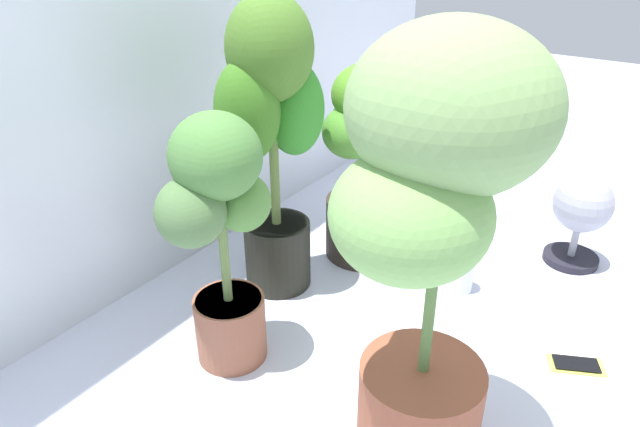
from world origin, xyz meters
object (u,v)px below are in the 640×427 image
potted_plant_front_left (433,215)px  potted_plant_back_right (364,164)px  floor_fan (582,210)px  nutrient_bottle (463,266)px  potted_plant_back_center (272,124)px  cell_phone (576,364)px  potted_plant_back_left (219,225)px

potted_plant_front_left → potted_plant_back_right: potted_plant_front_left is taller
potted_plant_back_right → floor_fan: size_ratio=2.10×
nutrient_bottle → potted_plant_back_center: bearing=120.2°
cell_phone → floor_fan: (0.53, 0.14, 0.19)m
potted_plant_back_center → potted_plant_back_left: bearing=-162.6°
potted_plant_back_left → cell_phone: size_ratio=4.24×
potted_plant_back_left → cell_phone: potted_plant_back_left is taller
potted_plant_back_center → potted_plant_back_left: size_ratio=1.31×
potted_plant_back_left → potted_plant_back_center: bearing=17.4°
nutrient_bottle → cell_phone: bearing=-112.2°
potted_plant_front_left → potted_plant_back_right: 0.86m
potted_plant_back_left → potted_plant_back_right: 0.65m
potted_plant_back_left → potted_plant_back_right: (0.65, -0.02, -0.06)m
potted_plant_front_left → floor_fan: (1.01, -0.11, -0.39)m
floor_fan → nutrient_bottle: (-0.37, 0.25, -0.11)m
potted_plant_back_right → nutrient_bottle: (-0.01, -0.37, -0.25)m
potted_plant_front_left → cell_phone: bearing=-27.4°
cell_phone → potted_plant_back_center: bearing=73.2°
potted_plant_front_left → potted_plant_back_center: bearing=61.8°
potted_plant_back_center → potted_plant_back_right: 0.38m
potted_plant_back_center → potted_plant_back_right: potted_plant_back_center is taller
potted_plant_back_left → potted_plant_back_right: size_ratio=1.02×
floor_fan → cell_phone: bearing=129.9°
potted_plant_front_left → nutrient_bottle: 0.82m
potted_plant_back_left → floor_fan: size_ratio=2.15×
potted_plant_front_left → cell_phone: size_ratio=5.78×
cell_phone → nutrient_bottle: 0.43m
potted_plant_back_center → floor_fan: bearing=-48.4°
potted_plant_back_right → cell_phone: size_ratio=4.15×
potted_plant_back_right → potted_plant_back_center: bearing=157.0°
potted_plant_back_right → nutrient_bottle: size_ratio=3.51×
potted_plant_back_right → floor_fan: bearing=-59.8°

